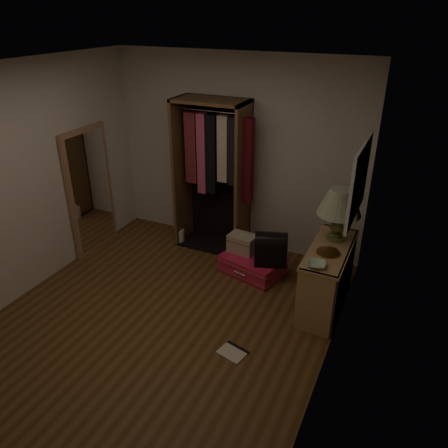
% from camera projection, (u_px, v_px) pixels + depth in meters
% --- Properties ---
extents(ground, '(4.00, 4.00, 0.00)m').
position_uv_depth(ground, '(163.00, 319.00, 4.78)').
color(ground, '#503317').
rests_on(ground, ground).
extents(room_walls, '(3.52, 4.02, 2.60)m').
position_uv_depth(room_walls, '(162.00, 192.00, 4.12)').
color(room_walls, beige).
rests_on(room_walls, ground).
extents(console_bookshelf, '(0.42, 1.12, 0.75)m').
position_uv_depth(console_bookshelf, '(328.00, 274.00, 4.87)').
color(console_bookshelf, '#A78151').
rests_on(console_bookshelf, ground).
extents(open_wardrobe, '(1.06, 0.50, 2.05)m').
position_uv_depth(open_wardrobe, '(216.00, 164.00, 5.75)').
color(open_wardrobe, brown).
rests_on(open_wardrobe, ground).
extents(floor_mirror, '(0.06, 0.80, 1.70)m').
position_uv_depth(floor_mirror, '(90.00, 191.00, 5.85)').
color(floor_mirror, '#9D6E4C').
rests_on(floor_mirror, ground).
extents(pink_suitcase, '(0.87, 0.72, 0.23)m').
position_uv_depth(pink_suitcase, '(253.00, 264.00, 5.58)').
color(pink_suitcase, red).
rests_on(pink_suitcase, ground).
extents(train_case, '(0.38, 0.28, 0.25)m').
position_uv_depth(train_case, '(242.00, 243.00, 5.59)').
color(train_case, tan).
rests_on(train_case, pink_suitcase).
extents(black_bag, '(0.45, 0.36, 0.42)m').
position_uv_depth(black_bag, '(271.00, 248.00, 5.29)').
color(black_bag, black).
rests_on(black_bag, pink_suitcase).
extents(table_lamp, '(0.59, 0.59, 0.60)m').
position_uv_depth(table_lamp, '(340.00, 203.00, 4.67)').
color(table_lamp, '#4F582B').
rests_on(table_lamp, console_bookshelf).
extents(brass_tray, '(0.26, 0.26, 0.01)m').
position_uv_depth(brass_tray, '(328.00, 253.00, 4.58)').
color(brass_tray, '#AB7E41').
rests_on(brass_tray, console_bookshelf).
extents(ceramic_bowl, '(0.22, 0.22, 0.05)m').
position_uv_depth(ceramic_bowl, '(316.00, 265.00, 4.34)').
color(ceramic_bowl, '#AFD0AD').
rests_on(ceramic_bowl, console_bookshelf).
extents(white_jug, '(0.14, 0.14, 0.24)m').
position_uv_depth(white_jug, '(180.00, 236.00, 6.30)').
color(white_jug, white).
rests_on(white_jug, ground).
extents(floor_book, '(0.31, 0.27, 0.02)m').
position_uv_depth(floor_book, '(233.00, 352.00, 4.32)').
color(floor_book, beige).
rests_on(floor_book, ground).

